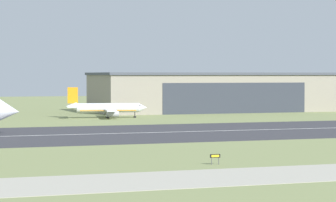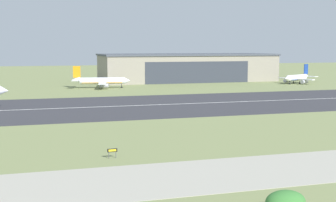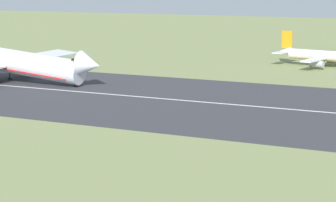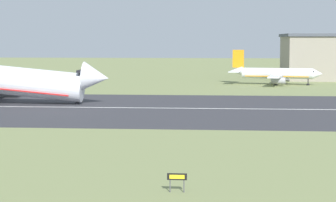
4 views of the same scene
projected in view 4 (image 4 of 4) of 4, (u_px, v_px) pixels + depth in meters
name	position (u px, v px, depth m)	size (l,w,h in m)	color
runway_strip	(333.00, 110.00, 115.81)	(480.79, 55.15, 0.06)	#333338
runway_centreline	(333.00, 110.00, 115.81)	(432.71, 0.70, 0.01)	silver
airplane_parked_west	(276.00, 74.00, 179.22)	(25.66, 24.32, 9.50)	silver
runway_sign	(177.00, 178.00, 53.62)	(1.63, 0.13, 1.59)	#4C4C51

